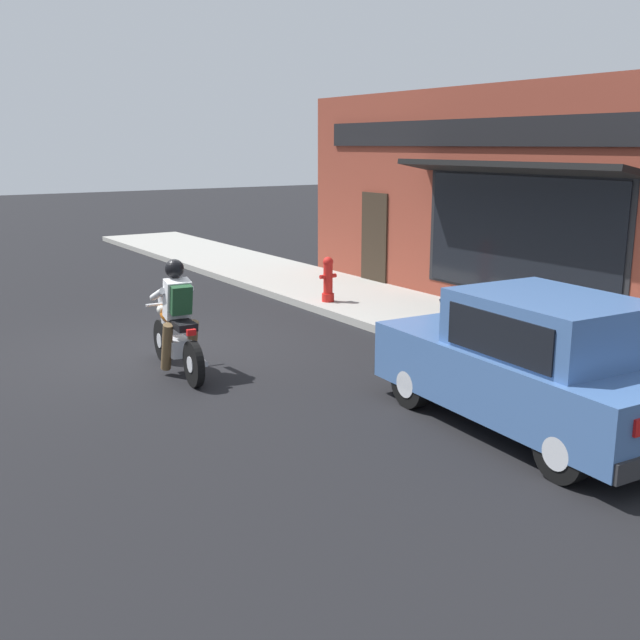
% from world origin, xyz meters
% --- Properties ---
extents(ground_plane, '(80.00, 80.00, 0.00)m').
position_xyz_m(ground_plane, '(0.00, 0.00, 0.00)').
color(ground_plane, black).
extents(sidewalk_curb, '(2.60, 22.00, 0.14)m').
position_xyz_m(sidewalk_curb, '(4.76, 3.00, 0.07)').
color(sidewalk_curb, '#9E9B93').
rests_on(sidewalk_curb, ground).
extents(storefront_building, '(1.25, 10.39, 4.20)m').
position_xyz_m(storefront_building, '(6.29, -0.45, 2.11)').
color(storefront_building, brown).
rests_on(storefront_building, ground).
extents(motorcycle_with_rider, '(0.60, 2.02, 1.62)m').
position_xyz_m(motorcycle_with_rider, '(-0.23, -1.29, 0.68)').
color(motorcycle_with_rider, black).
rests_on(motorcycle_with_rider, ground).
extents(car_hatchback, '(1.87, 3.87, 1.57)m').
position_xyz_m(car_hatchback, '(2.25, -5.46, 0.77)').
color(car_hatchback, black).
rests_on(car_hatchback, ground).
extents(traffic_cone, '(0.36, 0.36, 0.60)m').
position_xyz_m(traffic_cone, '(5.63, -2.40, 0.43)').
color(traffic_cone, black).
rests_on(traffic_cone, sidewalk_curb).
extents(fire_hydrant, '(0.36, 0.24, 0.88)m').
position_xyz_m(fire_hydrant, '(3.89, 1.10, 0.57)').
color(fire_hydrant, red).
rests_on(fire_hydrant, sidewalk_curb).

